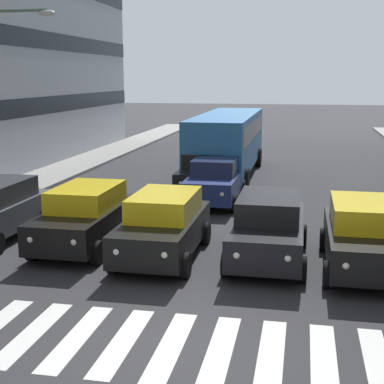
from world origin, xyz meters
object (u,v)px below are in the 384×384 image
(car_row2_1, at_px, (206,172))
(car_2, at_px, (268,228))
(car_1, at_px, (364,235))
(car_row2_0, at_px, (215,180))
(bus_behind_traffic, at_px, (228,138))
(car_3, at_px, (164,225))
(car_4, at_px, (85,216))

(car_row2_1, bearing_deg, car_2, 110.53)
(car_1, relative_size, car_row2_0, 1.00)
(car_row2_0, xyz_separation_m, bus_behind_traffic, (0.33, -6.02, 0.97))
(car_3, bearing_deg, car_row2_1, -87.66)
(car_1, distance_m, car_3, 5.15)
(car_3, height_order, bus_behind_traffic, bus_behind_traffic)
(car_3, bearing_deg, car_2, -174.03)
(car_1, distance_m, car_2, 2.40)
(car_4, bearing_deg, car_row2_0, -113.41)
(car_1, bearing_deg, car_row2_0, -54.91)
(car_2, bearing_deg, bus_behind_traffic, -77.65)
(car_2, relative_size, car_4, 1.00)
(car_row2_1, xyz_separation_m, bus_behind_traffic, (-0.35, -4.30, 0.97))
(car_1, height_order, car_row2_0, same)
(car_1, relative_size, car_3, 1.00)
(car_1, bearing_deg, car_4, -3.87)
(car_2, xyz_separation_m, car_row2_0, (2.44, -6.60, 0.00))
(car_4, distance_m, car_row2_0, 6.92)
(car_2, distance_m, car_row2_0, 7.04)
(car_3, distance_m, car_row2_1, 8.61)
(car_4, bearing_deg, car_3, 167.43)
(car_2, height_order, car_4, same)
(car_row2_0, relative_size, car_row2_1, 1.00)
(car_2, distance_m, bus_behind_traffic, 12.95)
(car_3, xyz_separation_m, car_row2_1, (0.35, -8.61, 0.00))
(car_3, xyz_separation_m, car_row2_0, (-0.33, -6.89, 0.00))
(car_1, height_order, car_row2_1, same)
(car_3, bearing_deg, car_4, -12.57)
(car_4, relative_size, car_row2_0, 1.00)
(car_row2_0, bearing_deg, car_1, 125.09)
(car_1, bearing_deg, car_row2_1, -57.33)
(car_2, height_order, car_row2_1, same)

